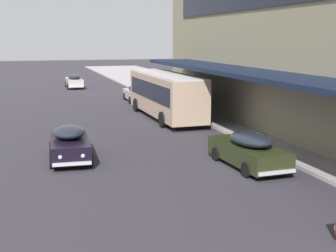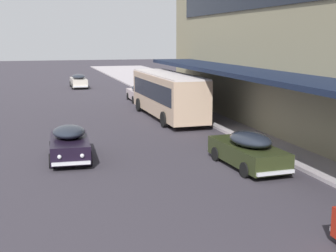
{
  "view_description": "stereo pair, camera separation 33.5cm",
  "coord_description": "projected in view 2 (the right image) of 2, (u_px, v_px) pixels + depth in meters",
  "views": [
    {
      "loc": [
        -5.0,
        -1.24,
        5.54
      ],
      "look_at": [
        1.44,
        19.93,
        1.37
      ],
      "focal_mm": 50.0,
      "sensor_mm": 36.0,
      "label": 1
    },
    {
      "loc": [
        -4.68,
        -1.34,
        5.54
      ],
      "look_at": [
        1.44,
        19.93,
        1.37
      ],
      "focal_mm": 50.0,
      "sensor_mm": 36.0,
      "label": 2
    }
  ],
  "objects": [
    {
      "name": "sedan_oncoming_front",
      "position": [
        79.0,
        81.0,
        52.71
      ],
      "size": [
        1.8,
        5.02,
        1.55
      ],
      "color": "beige",
      "rests_on": "ground"
    },
    {
      "name": "sedan_lead_near",
      "position": [
        248.0,
        150.0,
        20.2
      ],
      "size": [
        2.06,
        4.79,
        1.59
      ],
      "color": "#2A3117",
      "rests_on": "ground"
    },
    {
      "name": "sedan_trailing_near",
      "position": [
        69.0,
        143.0,
        21.54
      ],
      "size": [
        1.99,
        4.38,
        1.56
      ],
      "color": "black",
      "rests_on": "ground"
    },
    {
      "name": "sedan_far_back",
      "position": [
        140.0,
        93.0,
        41.45
      ],
      "size": [
        1.9,
        4.7,
        1.46
      ],
      "color": "beige",
      "rests_on": "ground"
    },
    {
      "name": "transit_bus_kerbside_front",
      "position": [
        168.0,
        93.0,
        32.52
      ],
      "size": [
        2.81,
        10.59,
        3.13
      ],
      "color": "tan",
      "rests_on": "ground"
    }
  ]
}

